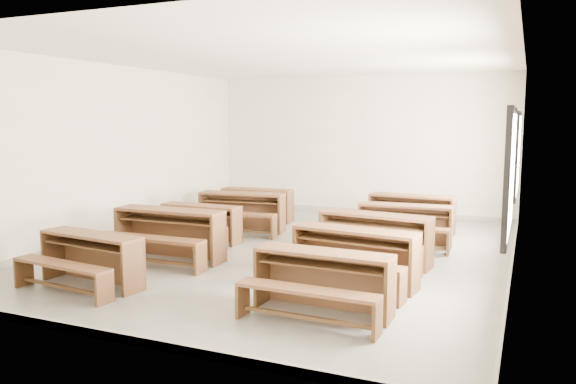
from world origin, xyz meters
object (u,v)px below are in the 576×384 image
at_px(desk_set_3, 241,209).
at_px(desk_set_9, 411,211).
at_px(desk_set_2, 200,221).
at_px(desk_set_4, 256,202).
at_px(desk_set_8, 404,222).
at_px(desk_set_7, 374,235).
at_px(desk_set_6, 353,253).
at_px(desk_set_0, 89,256).
at_px(desk_set_5, 322,278).
at_px(desk_set_1, 168,231).

xyz_separation_m(desk_set_3, desk_set_9, (3.10, 1.18, -0.02)).
height_order(desk_set_2, desk_set_4, desk_set_4).
bearing_deg(desk_set_9, desk_set_8, -81.59).
relative_size(desk_set_7, desk_set_9, 1.08).
bearing_deg(desk_set_4, desk_set_6, -51.55).
relative_size(desk_set_0, desk_set_9, 0.98).
bearing_deg(desk_set_3, desk_set_2, -106.93).
relative_size(desk_set_4, desk_set_5, 0.99).
bearing_deg(desk_set_2, desk_set_9, 36.42).
distance_m(desk_set_5, desk_set_6, 1.19).
height_order(desk_set_1, desk_set_8, desk_set_1).
xyz_separation_m(desk_set_5, desk_set_8, (0.14, 3.84, 0.00)).
bearing_deg(desk_set_2, desk_set_3, 80.92).
relative_size(desk_set_0, desk_set_3, 0.92).
height_order(desk_set_3, desk_set_8, desk_set_3).
xyz_separation_m(desk_set_0, desk_set_1, (0.15, 1.56, 0.06)).
height_order(desk_set_4, desk_set_8, desk_set_8).
xyz_separation_m(desk_set_2, desk_set_4, (-0.02, 2.29, 0.02)).
distance_m(desk_set_4, desk_set_6, 5.02).
relative_size(desk_set_6, desk_set_8, 1.08).
relative_size(desk_set_1, desk_set_6, 1.03).
relative_size(desk_set_1, desk_set_9, 1.08).
bearing_deg(desk_set_1, desk_set_8, 36.44).
xyz_separation_m(desk_set_1, desk_set_6, (3.06, -0.16, -0.03)).
relative_size(desk_set_1, desk_set_8, 1.10).
relative_size(desk_set_4, desk_set_9, 0.96).
relative_size(desk_set_4, desk_set_8, 0.97).
bearing_deg(desk_set_7, desk_set_2, -178.88).
xyz_separation_m(desk_set_0, desk_set_3, (0.11, 4.05, 0.04)).
relative_size(desk_set_3, desk_set_8, 1.09).
distance_m(desk_set_2, desk_set_9, 4.06).
bearing_deg(desk_set_0, desk_set_4, 97.90).
bearing_deg(desk_set_0, desk_set_3, 95.05).
distance_m(desk_set_0, desk_set_8, 5.24).
height_order(desk_set_3, desk_set_5, desk_set_3).
distance_m(desk_set_5, desk_set_7, 2.39).
bearing_deg(desk_set_4, desk_set_2, -92.49).
bearing_deg(desk_set_6, desk_set_7, 98.05).
distance_m(desk_set_4, desk_set_9, 3.33).
bearing_deg(desk_set_5, desk_set_8, 89.42).
relative_size(desk_set_1, desk_set_5, 1.12).
xyz_separation_m(desk_set_6, desk_set_9, (0.01, 3.83, -0.01)).
bearing_deg(desk_set_2, desk_set_0, -87.16).
bearing_deg(desk_set_7, desk_set_6, -82.28).
bearing_deg(desk_set_3, desk_set_0, -98.51).
height_order(desk_set_1, desk_set_7, desk_set_1).
height_order(desk_set_1, desk_set_3, desk_set_1).
relative_size(desk_set_1, desk_set_3, 1.01).
distance_m(desk_set_0, desk_set_7, 4.09).
xyz_separation_m(desk_set_1, desk_set_8, (3.19, 2.49, -0.05)).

